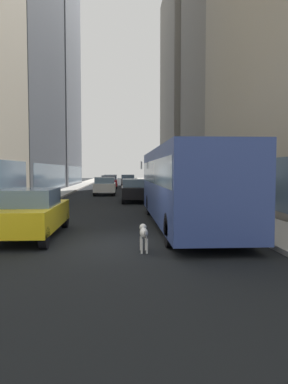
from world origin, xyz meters
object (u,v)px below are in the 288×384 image
at_px(car_black_suv, 135,190).
at_px(car_grey_wagon, 128,180).
at_px(car_silver_sedan, 111,180).
at_px(car_white_van, 105,186).
at_px(dalmatian_dog, 144,233).
at_px(car_red_coupe, 109,182).
at_px(transit_bus, 185,182).
at_px(car_yellow_taxi, 29,212).

distance_m(car_black_suv, car_grey_wagon, 26.29).
bearing_deg(car_silver_sedan, car_grey_wagon, -4.05).
bearing_deg(car_white_van, dalmatian_dog, -84.93).
xyz_separation_m(car_silver_sedan, dalmatian_dog, (2.06, -42.40, -0.31)).
bearing_deg(car_red_coupe, car_silver_sedan, 90.00).
relative_size(car_red_coupe, car_white_van, 1.04).
height_order(car_white_van, car_black_suv, same).
height_order(transit_bus, dalmatian_dog, transit_bus).
distance_m(transit_bus, car_grey_wagon, 37.60).
xyz_separation_m(car_red_coupe, car_silver_sedan, (0.00, 7.07, -0.00)).
height_order(car_white_van, car_yellow_taxi, same).
xyz_separation_m(car_black_suv, dalmatian_dog, (-0.34, -15.93, -0.31)).
bearing_deg(car_silver_sedan, car_white_van, -90.00).
distance_m(car_red_coupe, car_grey_wagon, 7.31).
xyz_separation_m(car_silver_sedan, car_grey_wagon, (2.40, -0.17, 0.00)).
bearing_deg(car_yellow_taxi, car_white_van, 85.61).
height_order(car_silver_sedan, dalmatian_dog, car_silver_sedan).
relative_size(car_red_coupe, car_grey_wagon, 0.90).
relative_size(car_white_van, dalmatian_dog, 4.20).
xyz_separation_m(car_white_van, dalmatian_dog, (2.06, -23.23, -0.31)).
bearing_deg(car_grey_wagon, car_black_suv, -90.00).
bearing_deg(car_yellow_taxi, car_black_suv, 73.54).
bearing_deg(car_red_coupe, car_yellow_taxi, -92.78).
bearing_deg(car_grey_wagon, car_yellow_taxi, -95.73).
height_order(car_red_coupe, car_silver_sedan, same).
distance_m(car_black_suv, car_yellow_taxi, 14.12).
relative_size(car_red_coupe, dalmatian_dog, 4.37).
bearing_deg(car_yellow_taxi, dalmatian_dog, -33.23).
height_order(car_black_suv, car_grey_wagon, same).
xyz_separation_m(car_silver_sedan, car_black_suv, (2.40, -26.46, 0.00)).
xyz_separation_m(car_white_van, car_black_suv, (2.40, -7.30, 0.00)).
bearing_deg(car_yellow_taxi, car_red_coupe, 87.22).
xyz_separation_m(transit_bus, car_white_van, (-4.00, 18.56, -0.96)).
distance_m(car_black_suv, dalmatian_dog, 15.94).
bearing_deg(transit_bus, car_black_suv, 98.08).
distance_m(car_white_van, car_black_suv, 7.68).
relative_size(car_black_suv, car_yellow_taxi, 0.97).
distance_m(car_red_coupe, dalmatian_dog, 35.39).
relative_size(car_white_van, car_black_suv, 0.88).
distance_m(car_red_coupe, car_white_van, 12.09).
bearing_deg(dalmatian_dog, car_black_suv, 88.78).
bearing_deg(car_grey_wagon, transit_bus, -87.56).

